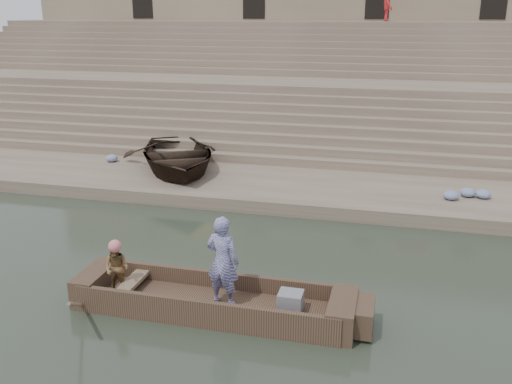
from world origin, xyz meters
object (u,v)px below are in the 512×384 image
at_px(main_rowboat, 213,306).
at_px(television, 290,302).
at_px(rowing_man, 117,268).
at_px(beached_rowboat, 177,155).
at_px(pedestrian, 388,4).
at_px(standing_man, 223,261).

distance_m(main_rowboat, television, 1.58).
xyz_separation_m(rowing_man, beached_rowboat, (-2.07, 8.36, 0.16)).
height_order(rowing_man, beached_rowboat, beached_rowboat).
xyz_separation_m(rowing_man, pedestrian, (4.41, 22.16, 5.29)).
height_order(main_rowboat, rowing_man, rowing_man).
xyz_separation_m(main_rowboat, standing_man, (0.23, -0.02, 1.02)).
bearing_deg(rowing_man, main_rowboat, 4.81).
bearing_deg(standing_man, pedestrian, -86.75).
xyz_separation_m(standing_man, rowing_man, (-2.22, -0.09, -0.37)).
height_order(main_rowboat, pedestrian, pedestrian).
relative_size(television, beached_rowboat, 0.09).
bearing_deg(standing_man, rowing_man, 11.26).
xyz_separation_m(main_rowboat, beached_rowboat, (-4.05, 8.25, 0.82)).
height_order(main_rowboat, television, television).
bearing_deg(beached_rowboat, television, -83.83).
distance_m(standing_man, beached_rowboat, 9.32).
height_order(main_rowboat, standing_man, standing_man).
distance_m(television, pedestrian, 22.77).
xyz_separation_m(standing_man, television, (1.32, 0.02, -0.71)).
height_order(main_rowboat, beached_rowboat, beached_rowboat).
bearing_deg(standing_man, beached_rowboat, -53.70).
bearing_deg(rowing_man, beached_rowboat, 105.41).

